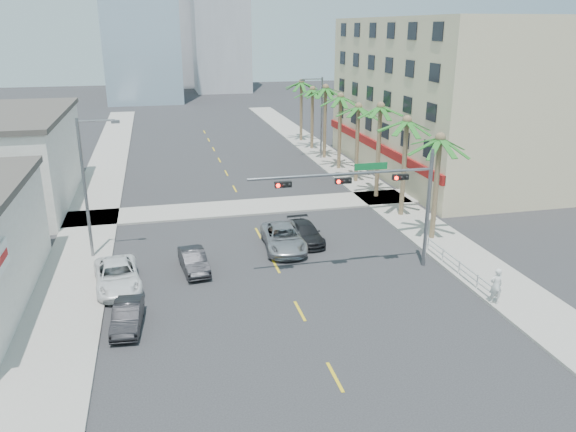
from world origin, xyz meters
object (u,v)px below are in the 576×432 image
Objects in this scene: traffic_signal_mast at (379,191)px; pedestrian at (496,286)px; car_lane_center at (283,238)px; car_parked_far at (117,276)px; car_lane_left at (194,261)px; car_lane_right at (306,233)px; car_parked_mid at (127,316)px.

traffic_signal_mast is 8.24m from pedestrian.
car_parked_far is at bearing -157.19° from car_lane_center.
traffic_signal_mast is 2.80× the size of car_lane_left.
pedestrian is (7.42, -11.30, 0.49)m from car_lane_right.
car_parked_mid is 12.91m from car_lane_center.
car_parked_far reaches higher than car_parked_mid.
car_lane_center reaches higher than car_parked_mid.
car_lane_center is 2.82× the size of pedestrian.
car_lane_left reaches higher than car_lane_right.
car_parked_mid is 4.80m from car_parked_far.
car_parked_mid is at bearing -135.75° from car_lane_center.
car_lane_center is (-4.67, 4.77, -4.29)m from traffic_signal_mast.
pedestrian reaches higher than car_parked_far.
car_parked_far is at bearing 102.78° from car_parked_mid.
pedestrian is at bearing -34.49° from car_lane_left.
car_parked_far is 13.08m from car_lane_right.
car_lane_center is at bearing -47.04° from pedestrian.
car_lane_right is at bearing 42.99° from car_parked_mid.
traffic_signal_mast is 2.94× the size of car_parked_mid.
car_lane_left is (4.40, 1.37, -0.07)m from car_parked_far.
traffic_signal_mast reaches higher than car_parked_mid.
car_lane_right is at bearing 117.25° from traffic_signal_mast.
traffic_signal_mast is 2.12× the size of car_parked_far.
car_parked_far is 0.94× the size of car_lane_center.
car_parked_mid is 19.12m from pedestrian.
car_parked_far is at bearing -169.06° from car_lane_left.
traffic_signal_mast is at bearing 18.39° from car_parked_mid.
car_lane_center is at bearing 13.88° from car_lane_left.
car_lane_left is (3.70, 6.12, 0.03)m from car_parked_mid.
pedestrian is (19.70, -6.80, 0.41)m from car_parked_far.
car_parked_mid is at bearing -143.18° from car_lane_right.
traffic_signal_mast reaches higher than pedestrian.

